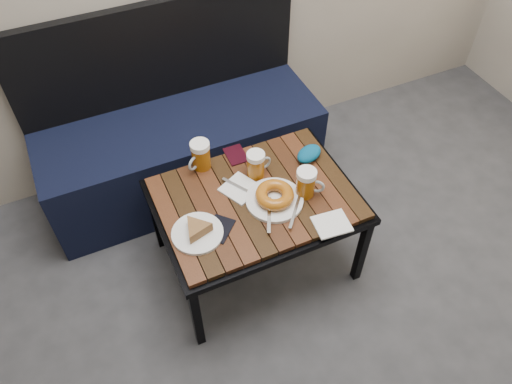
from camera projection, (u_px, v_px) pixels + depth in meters
name	position (u px, v px, depth m)	size (l,w,h in m)	color
bench	(181.00, 145.00, 2.58)	(1.40, 0.50, 0.95)	black
cafe_table	(256.00, 203.00, 2.11)	(0.84, 0.62, 0.47)	black
beer_mug_left	(200.00, 155.00, 2.15)	(0.13, 0.11, 0.14)	#8F4D0B
beer_mug_centre	(256.00, 164.00, 2.12)	(0.12, 0.08, 0.13)	#8F4D0B
beer_mug_right	(306.00, 183.00, 2.04)	(0.12, 0.11, 0.13)	#8F4D0B
plate_pie	(197.00, 231.00, 1.94)	(0.20, 0.20, 0.06)	white
plate_bagel	(275.00, 197.00, 2.04)	(0.27, 0.29, 0.07)	white
napkin_left	(240.00, 188.00, 2.10)	(0.18, 0.18, 0.01)	white
napkin_right	(332.00, 224.00, 1.98)	(0.15, 0.13, 0.01)	white
passport_navy	(219.00, 229.00, 1.97)	(0.09, 0.12, 0.01)	black
passport_burgundy	(236.00, 155.00, 2.24)	(0.09, 0.12, 0.01)	black
knit_pouch	(309.00, 154.00, 2.21)	(0.13, 0.08, 0.06)	navy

